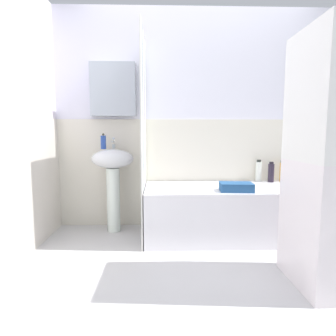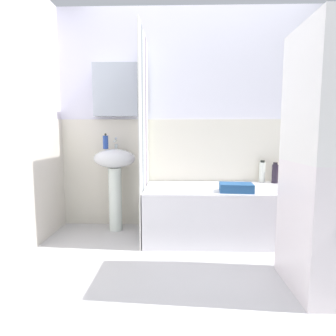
# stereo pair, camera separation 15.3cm
# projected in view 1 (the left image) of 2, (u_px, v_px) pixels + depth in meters

# --- Properties ---
(ground_plane) EXTENTS (4.80, 5.60, 0.04)m
(ground_plane) POSITION_uv_depth(u_px,v_px,m) (216.00, 279.00, 2.09)
(ground_plane) COLOR silver
(wall_back_tiled) EXTENTS (3.60, 0.18, 2.40)m
(wall_back_tiled) POSITION_uv_depth(u_px,v_px,m) (191.00, 125.00, 3.21)
(wall_back_tiled) COLOR white
(wall_back_tiled) RESTS_ON ground_plane
(wall_left_tiled) EXTENTS (0.07, 1.81, 2.40)m
(wall_left_tiled) POSITION_uv_depth(u_px,v_px,m) (13.00, 124.00, 2.26)
(wall_left_tiled) COLOR white
(wall_left_tiled) RESTS_ON ground_plane
(sink) EXTENTS (0.44, 0.34, 0.88)m
(sink) POSITION_uv_depth(u_px,v_px,m) (113.00, 172.00, 3.01)
(sink) COLOR white
(sink) RESTS_ON ground_plane
(faucet) EXTENTS (0.03, 0.12, 0.12)m
(faucet) POSITION_uv_depth(u_px,v_px,m) (113.00, 143.00, 3.06)
(faucet) COLOR silver
(faucet) RESTS_ON sink
(soap_dispenser) EXTENTS (0.06, 0.06, 0.16)m
(soap_dispenser) POSITION_uv_depth(u_px,v_px,m) (103.00, 142.00, 3.01)
(soap_dispenser) COLOR #2949A3
(soap_dispenser) RESTS_ON sink
(bathtub) EXTENTS (1.60, 0.76, 0.51)m
(bathtub) POSITION_uv_depth(u_px,v_px,m) (225.00, 212.00, 2.91)
(bathtub) COLOR white
(bathtub) RESTS_ON ground_plane
(shower_curtain) EXTENTS (0.01, 0.76, 2.00)m
(shower_curtain) POSITION_uv_depth(u_px,v_px,m) (143.00, 138.00, 2.80)
(shower_curtain) COLOR white
(shower_curtain) RESTS_ON ground_plane
(conditioner_bottle) EXTENTS (0.04, 0.04, 0.24)m
(conditioner_bottle) POSITION_uv_depth(u_px,v_px,m) (281.00, 172.00, 3.19)
(conditioner_bottle) COLOR gold
(conditioner_bottle) RESTS_ON bathtub
(lotion_bottle) EXTENTS (0.07, 0.07, 0.22)m
(lotion_bottle) POSITION_uv_depth(u_px,v_px,m) (271.00, 172.00, 3.16)
(lotion_bottle) COLOR #28202F
(lotion_bottle) RESTS_ON bathtub
(shampoo_bottle) EXTENTS (0.07, 0.07, 0.24)m
(shampoo_bottle) POSITION_uv_depth(u_px,v_px,m) (259.00, 171.00, 3.20)
(shampoo_bottle) COLOR white
(shampoo_bottle) RESTS_ON bathtub
(towel_folded) EXTENTS (0.32, 0.23, 0.08)m
(towel_folded) POSITION_uv_depth(u_px,v_px,m) (236.00, 187.00, 2.66)
(towel_folded) COLOR #244F83
(towel_folded) RESTS_ON bathtub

